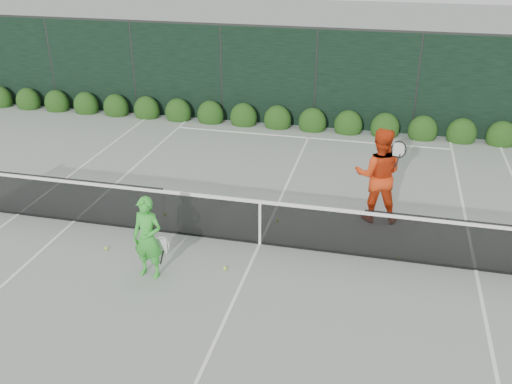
# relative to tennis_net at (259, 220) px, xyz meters

# --- Properties ---
(ground) EXTENTS (80.00, 80.00, 0.00)m
(ground) POSITION_rel_tennis_net_xyz_m (0.02, 0.00, -0.53)
(ground) COLOR gray
(ground) RESTS_ON ground
(tennis_net) EXTENTS (12.90, 0.10, 1.07)m
(tennis_net) POSITION_rel_tennis_net_xyz_m (0.00, 0.00, 0.00)
(tennis_net) COLOR black
(tennis_net) RESTS_ON ground
(player_woman) EXTENTS (0.65, 0.44, 1.56)m
(player_woman) POSITION_rel_tennis_net_xyz_m (-1.66, -1.54, 0.24)
(player_woman) COLOR green
(player_woman) RESTS_ON ground
(player_man) EXTENTS (1.05, 0.84, 2.06)m
(player_man) POSITION_rel_tennis_net_xyz_m (2.20, 1.65, 0.50)
(player_man) COLOR red
(player_man) RESTS_ON ground
(court_lines) EXTENTS (11.03, 23.83, 0.01)m
(court_lines) POSITION_rel_tennis_net_xyz_m (0.02, 0.00, -0.53)
(court_lines) COLOR white
(court_lines) RESTS_ON ground
(windscreen_fence) EXTENTS (32.00, 21.07, 3.06)m
(windscreen_fence) POSITION_rel_tennis_net_xyz_m (0.02, -2.71, 0.98)
(windscreen_fence) COLOR black
(windscreen_fence) RESTS_ON ground
(hedge_row) EXTENTS (31.66, 0.65, 0.94)m
(hedge_row) POSITION_rel_tennis_net_xyz_m (0.02, 7.15, -0.30)
(hedge_row) COLOR #13380F
(hedge_row) RESTS_ON ground
(tennis_balls) EXTENTS (5.69, 2.14, 0.07)m
(tennis_balls) POSITION_rel_tennis_net_xyz_m (-0.82, -0.02, -0.50)
(tennis_balls) COLOR #BFEC34
(tennis_balls) RESTS_ON ground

